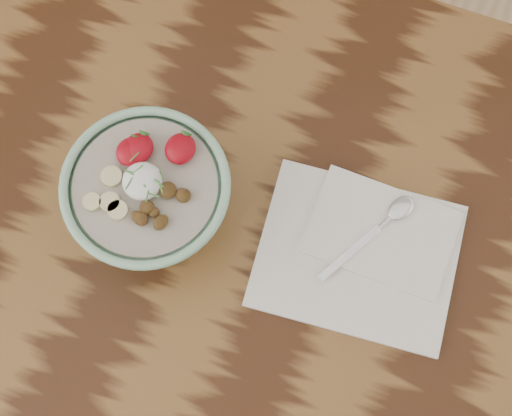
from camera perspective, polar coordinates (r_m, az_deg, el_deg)
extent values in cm
cube|color=#371C0D|center=(93.07, 2.82, -5.63)|extent=(160.00, 90.00, 4.00)
cylinder|color=#4C2D19|center=(158.39, -18.97, 13.66)|extent=(7.00, 7.00, 71.00)
cylinder|color=#8BBB9A|center=(93.28, -7.95, -0.22)|extent=(8.82, 8.82, 1.26)
torus|color=#8BBB9A|center=(83.57, -8.89, 1.78)|extent=(20.05, 20.05, 1.15)
cylinder|color=#B3A594|center=(84.16, -8.82, 1.64)|extent=(17.00, 17.00, 1.05)
ellipsoid|color=white|center=(82.95, -9.08, 2.14)|extent=(4.67, 4.67, 2.57)
ellipsoid|color=maroon|center=(84.42, -10.02, 4.46)|extent=(3.30, 3.64, 1.82)
cone|color=#286623|center=(84.56, -9.66, 5.42)|extent=(1.40, 1.03, 1.52)
ellipsoid|color=maroon|center=(84.36, -9.40, 4.74)|extent=(3.52, 3.87, 1.93)
cone|color=#286623|center=(84.55, -9.02, 5.76)|extent=(1.40, 1.03, 1.52)
ellipsoid|color=maroon|center=(83.65, -6.08, 4.73)|extent=(3.60, 3.96, 1.98)
cone|color=#286623|center=(83.88, -5.68, 5.78)|extent=(1.40, 1.03, 1.52)
cylinder|color=beige|center=(83.80, -12.97, 0.47)|extent=(2.16, 2.16, 0.70)
cylinder|color=beige|center=(84.30, -11.48, 2.48)|extent=(2.49, 2.49, 0.70)
cylinder|color=beige|center=(83.36, -11.61, 0.46)|extent=(2.35, 2.35, 0.70)
cylinder|color=beige|center=(82.89, -10.99, -0.19)|extent=(2.35, 2.35, 0.70)
ellipsoid|color=brown|center=(82.09, -8.19, -0.35)|extent=(1.87, 1.86, 0.78)
ellipsoid|color=brown|center=(81.97, -9.18, -0.86)|extent=(2.31, 2.24, 1.30)
ellipsoid|color=brown|center=(82.24, -9.54, -0.63)|extent=(1.62, 1.59, 0.89)
ellipsoid|color=brown|center=(82.36, -7.08, 1.42)|extent=(2.50, 2.46, 1.42)
ellipsoid|color=brown|center=(81.39, -7.64, -1.13)|extent=(2.21, 2.44, 1.46)
ellipsoid|color=brown|center=(82.22, -8.71, 0.07)|extent=(1.86, 1.87, 1.29)
ellipsoid|color=brown|center=(82.12, -5.85, 1.01)|extent=(2.05, 1.93, 1.23)
cylinder|color=#418136|center=(81.69, -7.57, 2.61)|extent=(0.93, 0.96, 0.22)
cylinder|color=#418136|center=(81.05, -8.16, 1.02)|extent=(1.31, 0.21, 0.23)
cylinder|color=#418136|center=(82.38, -10.06, 2.87)|extent=(1.10, 0.34, 0.22)
cylinder|color=#418136|center=(81.11, -8.69, 0.93)|extent=(0.47, 1.45, 0.23)
cylinder|color=#418136|center=(82.32, -9.46, 3.06)|extent=(0.93, 1.48, 0.24)
cylinder|color=#418136|center=(81.42, -7.77, 2.00)|extent=(1.34, 0.70, 0.23)
cylinder|color=#418136|center=(82.92, -9.71, 4.05)|extent=(0.71, 1.42, 0.23)
cylinder|color=#418136|center=(81.73, -9.08, 2.05)|extent=(1.30, 0.97, 0.23)
cylinder|color=#418136|center=(82.36, -10.09, 2.81)|extent=(1.39, 0.44, 0.23)
cylinder|color=#418136|center=(81.22, -7.63, 1.63)|extent=(1.33, 1.50, 0.24)
cylinder|color=#418136|center=(81.94, -10.11, 1.96)|extent=(0.38, 1.62, 0.24)
cube|color=white|center=(91.95, 8.08, -3.80)|extent=(26.50, 22.15, 0.96)
cube|color=white|center=(92.39, 10.00, -1.91)|extent=(18.38, 12.75, 0.57)
cube|color=silver|center=(90.64, 7.50, -3.61)|extent=(5.73, 9.35, 0.31)
cylinder|color=silver|center=(92.26, 10.39, -1.03)|extent=(1.81, 2.62, 0.62)
ellipsoid|color=silver|center=(92.98, 11.52, -0.02)|extent=(4.31, 4.85, 0.84)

